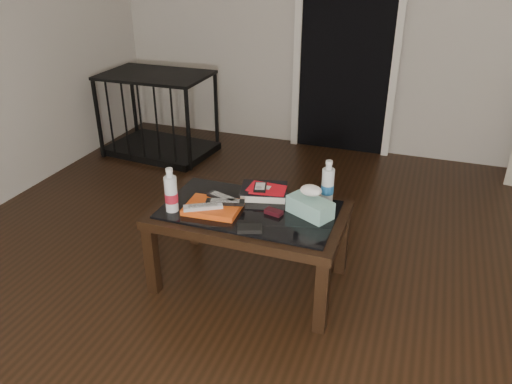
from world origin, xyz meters
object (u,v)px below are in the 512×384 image
at_px(coffee_table, 250,219).
at_px(water_bottle_left, 171,190).
at_px(pet_crate, 160,128).
at_px(tissue_box, 310,207).
at_px(textbook, 264,192).
at_px(water_bottle_right, 328,181).

xyz_separation_m(coffee_table, water_bottle_left, (-0.37, -0.15, 0.18)).
relative_size(pet_crate, tissue_box, 4.16).
bearing_deg(water_bottle_left, tissue_box, 15.75).
height_order(pet_crate, water_bottle_left, pet_crate).
bearing_deg(tissue_box, coffee_table, -144.98).
distance_m(pet_crate, water_bottle_left, 2.02).
bearing_deg(pet_crate, coffee_table, -41.36).
distance_m(pet_crate, textbook, 2.01).
distance_m(coffee_table, tissue_box, 0.33).
bearing_deg(pet_crate, tissue_box, -34.90).
bearing_deg(coffee_table, tissue_box, 7.73).
relative_size(coffee_table, tissue_box, 4.35).
bearing_deg(coffee_table, water_bottle_left, -157.98).
xyz_separation_m(coffee_table, textbook, (0.02, 0.17, 0.09)).
relative_size(pet_crate, water_bottle_right, 4.02).
bearing_deg(water_bottle_right, textbook, -172.61).
height_order(textbook, water_bottle_left, water_bottle_left).
bearing_deg(water_bottle_left, coffee_table, 22.02).
height_order(coffee_table, tissue_box, tissue_box).
relative_size(water_bottle_left, tissue_box, 1.03).
distance_m(water_bottle_left, tissue_box, 0.72).
bearing_deg(coffee_table, textbook, 82.91).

